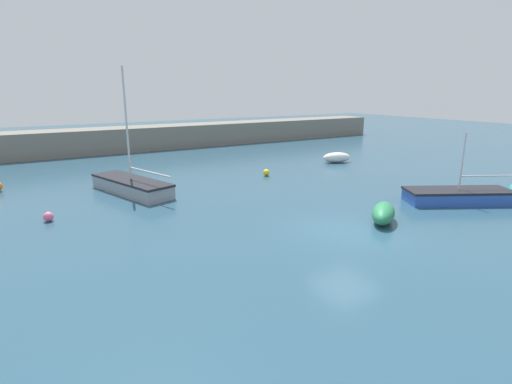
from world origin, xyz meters
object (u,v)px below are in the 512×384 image
at_px(mooring_buoy_yellow, 266,173).
at_px(mooring_buoy_pink, 48,217).
at_px(dinghy_near_pier, 337,157).
at_px(sailboat_twin_hulled, 458,196).
at_px(fishing_dinghy_green, 383,213).
at_px(sailboat_tall_mast, 132,185).

bearing_deg(mooring_buoy_yellow, mooring_buoy_pink, -167.38).
relative_size(dinghy_near_pier, sailboat_twin_hulled, 0.45).
height_order(fishing_dinghy_green, mooring_buoy_yellow, fishing_dinghy_green).
relative_size(dinghy_near_pier, mooring_buoy_pink, 5.66).
relative_size(fishing_dinghy_green, mooring_buoy_yellow, 5.39).
bearing_deg(sailboat_tall_mast, mooring_buoy_yellow, -107.00).
xyz_separation_m(sailboat_tall_mast, mooring_buoy_yellow, (8.79, -0.10, -0.21)).
distance_m(fishing_dinghy_green, mooring_buoy_yellow, 10.68).
bearing_deg(mooring_buoy_pink, mooring_buoy_yellow, 12.62).
bearing_deg(fishing_dinghy_green, dinghy_near_pier, -162.46).
distance_m(sailboat_tall_mast, fishing_dinghy_green, 13.32).
distance_m(sailboat_twin_hulled, mooring_buoy_yellow, 11.49).
relative_size(sailboat_tall_mast, mooring_buoy_pink, 15.74).
height_order(sailboat_twin_hulled, mooring_buoy_pink, sailboat_twin_hulled).
bearing_deg(sailboat_twin_hulled, mooring_buoy_yellow, -36.62).
relative_size(sailboat_twin_hulled, fishing_dinghy_green, 2.25).
bearing_deg(dinghy_near_pier, mooring_buoy_yellow, 28.93).
bearing_deg(mooring_buoy_pink, sailboat_tall_mast, 34.84).
bearing_deg(mooring_buoy_yellow, fishing_dinghy_green, -94.90).
xyz_separation_m(sailboat_tall_mast, fishing_dinghy_green, (7.88, -10.74, -0.02)).
bearing_deg(sailboat_twin_hulled, mooring_buoy_pink, 6.15).
bearing_deg(sailboat_tall_mast, sailboat_twin_hulled, -144.22).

